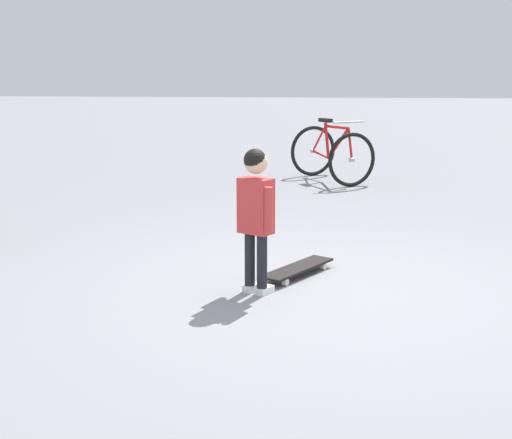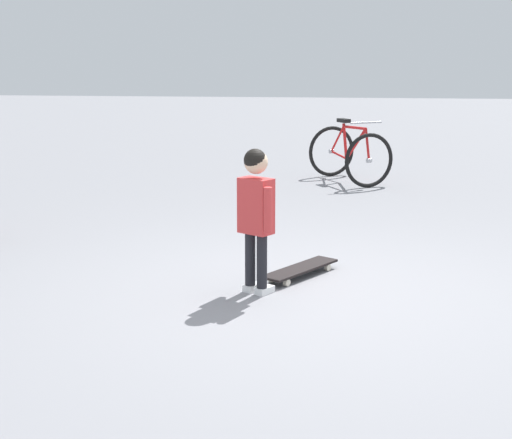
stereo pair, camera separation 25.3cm
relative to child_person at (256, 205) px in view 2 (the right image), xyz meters
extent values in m
plane|color=gray|center=(0.41, 0.05, -0.66)|extent=(50.00, 50.00, 0.00)
cylinder|color=black|center=(-0.05, 0.03, -0.42)|extent=(0.08, 0.08, 0.42)
cube|color=white|center=(-0.03, 0.05, -0.63)|extent=(0.15, 0.17, 0.05)
cylinder|color=black|center=(0.05, -0.03, -0.42)|extent=(0.08, 0.08, 0.42)
cube|color=white|center=(0.06, -0.01, -0.63)|extent=(0.15, 0.17, 0.05)
cube|color=#D13838|center=(0.00, 0.00, -0.01)|extent=(0.28, 0.25, 0.40)
cylinder|color=#D13838|center=(-0.08, 0.17, -0.01)|extent=(0.06, 0.06, 0.32)
cylinder|color=#D13838|center=(0.10, -0.13, -0.01)|extent=(0.06, 0.06, 0.32)
sphere|color=beige|center=(0.00, 0.00, 0.31)|extent=(0.17, 0.17, 0.17)
sphere|color=black|center=(-0.01, -0.01, 0.32)|extent=(0.16, 0.16, 0.16)
cube|color=black|center=(0.29, 0.46, -0.59)|extent=(0.58, 0.75, 0.02)
cube|color=#B7B7BC|center=(0.44, 0.69, -0.61)|extent=(0.11, 0.08, 0.02)
cube|color=#B7B7BC|center=(0.15, 0.23, -0.61)|extent=(0.11, 0.08, 0.02)
cylinder|color=beige|center=(0.37, 0.73, -0.63)|extent=(0.06, 0.06, 0.06)
cylinder|color=beige|center=(0.50, 0.65, -0.63)|extent=(0.06, 0.06, 0.06)
cylinder|color=beige|center=(0.08, 0.27, -0.63)|extent=(0.06, 0.06, 0.06)
cylinder|color=beige|center=(0.21, 0.19, -0.63)|extent=(0.06, 0.06, 0.06)
torus|color=black|center=(0.90, 4.61, -0.30)|extent=(0.64, 0.40, 0.71)
torus|color=black|center=(0.39, 5.50, -0.30)|extent=(0.64, 0.40, 0.71)
cylinder|color=#B7B7BC|center=(0.90, 4.61, -0.30)|extent=(0.08, 0.08, 0.06)
cylinder|color=#B7B7BC|center=(0.39, 5.50, -0.30)|extent=(0.08, 0.08, 0.06)
cylinder|color=red|center=(0.73, 4.91, -0.13)|extent=(0.29, 0.47, 0.48)
cylinder|color=red|center=(0.70, 4.96, 0.09)|extent=(0.33, 0.53, 0.06)
cylinder|color=red|center=(0.58, 5.17, -0.12)|extent=(0.10, 0.14, 0.48)
cylinder|color=red|center=(0.50, 5.31, -0.33)|extent=(0.24, 0.39, 0.08)
cylinder|color=red|center=(0.47, 5.35, -0.11)|extent=(0.20, 0.32, 0.40)
cylinder|color=red|center=(0.87, 4.66, -0.10)|extent=(0.09, 0.13, 0.41)
cube|color=black|center=(0.55, 5.21, 0.16)|extent=(0.20, 0.24, 0.05)
cylinder|color=#B7B7BC|center=(0.85, 4.70, 0.18)|extent=(0.41, 0.25, 0.02)
camera|label=1|loc=(0.41, -5.33, 1.06)|focal=53.64mm
camera|label=2|loc=(0.66, -5.30, 1.06)|focal=53.64mm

